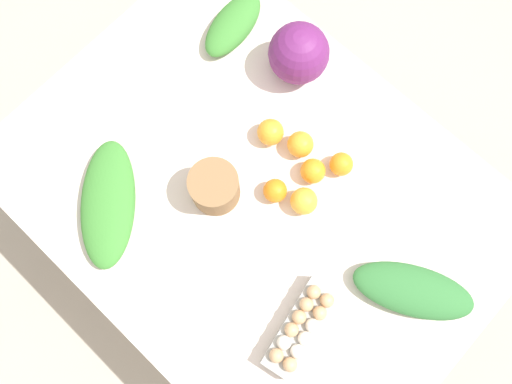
{
  "coord_description": "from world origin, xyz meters",
  "views": [
    {
      "loc": [
        0.24,
        -0.26,
        2.19
      ],
      "look_at": [
        0.0,
        0.0,
        0.77
      ],
      "focal_mm": 35.0,
      "sensor_mm": 36.0,
      "label": 1
    }
  ],
  "objects_px": {
    "greens_bunch_beet_tops": "(108,203)",
    "cabbage_purple": "(299,53)",
    "egg_carton": "(301,327)",
    "orange_1": "(270,132)",
    "orange_4": "(313,171)",
    "greens_bunch_chard": "(413,291)",
    "orange_0": "(275,191)",
    "orange_2": "(301,145)",
    "greens_bunch_kale": "(233,25)",
    "paper_bag": "(215,187)",
    "orange_3": "(304,201)",
    "orange_5": "(341,164)"
  },
  "relations": [
    {
      "from": "orange_4",
      "to": "orange_1",
      "type": "bearing_deg",
      "value": 178.99
    },
    {
      "from": "orange_0",
      "to": "orange_3",
      "type": "relative_size",
      "value": 0.88
    },
    {
      "from": "cabbage_purple",
      "to": "orange_2",
      "type": "height_order",
      "value": "cabbage_purple"
    },
    {
      "from": "greens_bunch_kale",
      "to": "orange_3",
      "type": "xyz_separation_m",
      "value": [
        0.55,
        -0.28,
        0.0
      ]
    },
    {
      "from": "orange_3",
      "to": "orange_5",
      "type": "relative_size",
      "value": 1.13
    },
    {
      "from": "greens_bunch_chard",
      "to": "orange_3",
      "type": "relative_size",
      "value": 4.27
    },
    {
      "from": "greens_bunch_chard",
      "to": "orange_1",
      "type": "relative_size",
      "value": 4.22
    },
    {
      "from": "orange_3",
      "to": "orange_5",
      "type": "xyz_separation_m",
      "value": [
        0.01,
        0.16,
        -0.0
      ]
    },
    {
      "from": "egg_carton",
      "to": "orange_1",
      "type": "relative_size",
      "value": 3.53
    },
    {
      "from": "cabbage_purple",
      "to": "greens_bunch_beet_tops",
      "type": "distance_m",
      "value": 0.72
    },
    {
      "from": "greens_bunch_beet_tops",
      "to": "greens_bunch_kale",
      "type": "bearing_deg",
      "value": 101.67
    },
    {
      "from": "paper_bag",
      "to": "greens_bunch_beet_tops",
      "type": "height_order",
      "value": "paper_bag"
    },
    {
      "from": "orange_1",
      "to": "orange_5",
      "type": "relative_size",
      "value": 1.15
    },
    {
      "from": "egg_carton",
      "to": "paper_bag",
      "type": "xyz_separation_m",
      "value": [
        -0.44,
        0.12,
        0.02
      ]
    },
    {
      "from": "cabbage_purple",
      "to": "egg_carton",
      "type": "bearing_deg",
      "value": -47.33
    },
    {
      "from": "greens_bunch_chard",
      "to": "greens_bunch_kale",
      "type": "xyz_separation_m",
      "value": [
        -0.94,
        0.26,
        0.0
      ]
    },
    {
      "from": "paper_bag",
      "to": "orange_3",
      "type": "bearing_deg",
      "value": 35.32
    },
    {
      "from": "egg_carton",
      "to": "greens_bunch_chard",
      "type": "bearing_deg",
      "value": 139.56
    },
    {
      "from": "greens_bunch_chard",
      "to": "orange_1",
      "type": "height_order",
      "value": "orange_1"
    },
    {
      "from": "greens_bunch_beet_tops",
      "to": "orange_5",
      "type": "bearing_deg",
      "value": 52.96
    },
    {
      "from": "orange_2",
      "to": "orange_4",
      "type": "height_order",
      "value": "orange_2"
    },
    {
      "from": "greens_bunch_kale",
      "to": "orange_5",
      "type": "distance_m",
      "value": 0.57
    },
    {
      "from": "paper_bag",
      "to": "greens_bunch_beet_tops",
      "type": "relative_size",
      "value": 0.38
    },
    {
      "from": "orange_1",
      "to": "orange_2",
      "type": "relative_size",
      "value": 1.02
    },
    {
      "from": "greens_bunch_kale",
      "to": "orange_0",
      "type": "distance_m",
      "value": 0.56
    },
    {
      "from": "cabbage_purple",
      "to": "orange_3",
      "type": "height_order",
      "value": "cabbage_purple"
    },
    {
      "from": "greens_bunch_beet_tops",
      "to": "greens_bunch_kale",
      "type": "relative_size",
      "value": 1.48
    },
    {
      "from": "greens_bunch_kale",
      "to": "orange_2",
      "type": "bearing_deg",
      "value": -19.79
    },
    {
      "from": "greens_bunch_chard",
      "to": "greens_bunch_beet_tops",
      "type": "bearing_deg",
      "value": -152.95
    },
    {
      "from": "orange_5",
      "to": "greens_bunch_beet_tops",
      "type": "bearing_deg",
      "value": -127.04
    },
    {
      "from": "cabbage_purple",
      "to": "orange_5",
      "type": "xyz_separation_m",
      "value": [
        0.32,
        -0.16,
        -0.06
      ]
    },
    {
      "from": "cabbage_purple",
      "to": "egg_carton",
      "type": "xyz_separation_m",
      "value": [
        0.54,
        -0.58,
        -0.05
      ]
    },
    {
      "from": "orange_2",
      "to": "greens_bunch_kale",
      "type": "bearing_deg",
      "value": 160.21
    },
    {
      "from": "orange_3",
      "to": "greens_bunch_kale",
      "type": "bearing_deg",
      "value": 153.23
    },
    {
      "from": "greens_bunch_beet_tops",
      "to": "orange_0",
      "type": "xyz_separation_m",
      "value": [
        0.33,
        0.36,
        -0.0
      ]
    },
    {
      "from": "cabbage_purple",
      "to": "orange_3",
      "type": "xyz_separation_m",
      "value": [
        0.31,
        -0.32,
        -0.05
      ]
    },
    {
      "from": "cabbage_purple",
      "to": "greens_bunch_chard",
      "type": "xyz_separation_m",
      "value": [
        0.7,
        -0.3,
        -0.06
      ]
    },
    {
      "from": "greens_bunch_beet_tops",
      "to": "orange_5",
      "type": "xyz_separation_m",
      "value": [
        0.42,
        0.55,
        -0.0
      ]
    },
    {
      "from": "greens_bunch_beet_tops",
      "to": "cabbage_purple",
      "type": "bearing_deg",
      "value": 81.92
    },
    {
      "from": "egg_carton",
      "to": "orange_4",
      "type": "xyz_separation_m",
      "value": [
        -0.27,
        0.35,
        -0.01
      ]
    },
    {
      "from": "cabbage_purple",
      "to": "orange_1",
      "type": "distance_m",
      "value": 0.25
    },
    {
      "from": "greens_bunch_beet_tops",
      "to": "orange_5",
      "type": "distance_m",
      "value": 0.69
    },
    {
      "from": "cabbage_purple",
      "to": "paper_bag",
      "type": "relative_size",
      "value": 1.29
    },
    {
      "from": "orange_4",
      "to": "orange_5",
      "type": "height_order",
      "value": "orange_4"
    },
    {
      "from": "greens_bunch_beet_tops",
      "to": "orange_1",
      "type": "distance_m",
      "value": 0.52
    },
    {
      "from": "paper_bag",
      "to": "greens_bunch_chard",
      "type": "height_order",
      "value": "paper_bag"
    },
    {
      "from": "greens_bunch_chard",
      "to": "orange_5",
      "type": "bearing_deg",
      "value": 159.77
    },
    {
      "from": "orange_2",
      "to": "egg_carton",
      "type": "bearing_deg",
      "value": -48.27
    },
    {
      "from": "greens_bunch_beet_tops",
      "to": "orange_0",
      "type": "height_order",
      "value": "same"
    },
    {
      "from": "orange_1",
      "to": "orange_2",
      "type": "bearing_deg",
      "value": 18.91
    }
  ]
}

